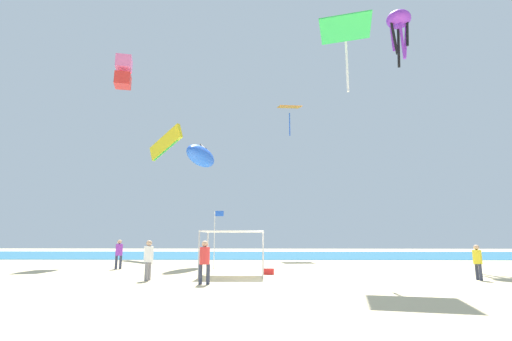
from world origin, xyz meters
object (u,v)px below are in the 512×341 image
at_px(kite_box_pink, 123,72).
at_px(person_leftmost, 205,259).
at_px(person_central, 149,257).
at_px(canopy_tent, 233,233).
at_px(kite_diamond_green, 345,32).
at_px(person_rightmost, 477,259).
at_px(kite_diamond_orange, 289,108).
at_px(cooler_box, 269,271).
at_px(person_near_tent, 119,252).
at_px(kite_octopus_purple, 399,22).
at_px(banner_flag, 215,233).
at_px(kite_inflatable_blue, 201,156).
at_px(kite_parafoil_yellow, 166,143).

bearing_deg(kite_box_pink, person_leftmost, 109.20).
bearing_deg(person_central, kite_box_pink, 34.46).
height_order(canopy_tent, kite_diamond_green, kite_diamond_green).
bearing_deg(canopy_tent, person_rightmost, -8.69).
bearing_deg(kite_diamond_orange, cooler_box, 75.54).
xyz_separation_m(canopy_tent, kite_box_pink, (-11.35, 12.16, 14.81)).
height_order(person_near_tent, person_central, person_near_tent).
distance_m(person_near_tent, person_rightmost, 20.04).
bearing_deg(cooler_box, canopy_tent, -156.15).
relative_size(person_near_tent, kite_diamond_orange, 0.50).
relative_size(person_near_tent, kite_octopus_purple, 0.37).
distance_m(person_central, cooler_box, 6.44).
bearing_deg(person_rightmost, person_central, 90.16).
xyz_separation_m(person_near_tent, person_leftmost, (6.71, -7.86, -0.01)).
xyz_separation_m(person_central, person_rightmost, (15.24, 0.56, -0.12)).
distance_m(banner_flag, kite_diamond_green, 14.60).
relative_size(person_leftmost, person_central, 0.99).
bearing_deg(person_rightmost, kite_box_pink, 56.72).
bearing_deg(kite_box_pink, kite_diamond_green, 131.16).
relative_size(kite_inflatable_blue, kite_octopus_purple, 1.04).
relative_size(kite_parafoil_yellow, kite_diamond_green, 1.13).
relative_size(cooler_box, kite_parafoil_yellow, 0.13).
height_order(kite_inflatable_blue, kite_parafoil_yellow, kite_parafoil_yellow).
distance_m(kite_diamond_orange, kite_box_pink, 17.78).
height_order(person_leftmost, kite_diamond_orange, kite_diamond_orange).
distance_m(person_leftmost, kite_diamond_green, 14.88).
height_order(person_near_tent, cooler_box, person_near_tent).
xyz_separation_m(person_near_tent, person_rightmost, (19.14, -5.94, -0.13)).
height_order(person_leftmost, person_central, person_central).
height_order(canopy_tent, banner_flag, banner_flag).
height_order(kite_diamond_orange, kite_inflatable_blue, kite_diamond_orange).
distance_m(banner_flag, kite_inflatable_blue, 6.68).
xyz_separation_m(person_rightmost, banner_flag, (-13.10, 6.49, 1.27)).
height_order(person_central, banner_flag, banner_flag).
bearing_deg(kite_octopus_purple, person_near_tent, 52.56).
bearing_deg(kite_octopus_purple, canopy_tent, 73.84).
xyz_separation_m(person_near_tent, kite_diamond_green, (13.93, -4.21, 12.48)).
bearing_deg(banner_flag, person_near_tent, -174.81).
relative_size(person_near_tent, person_rightmost, 1.13).
xyz_separation_m(person_leftmost, cooler_box, (2.74, 4.49, -0.88)).
xyz_separation_m(person_leftmost, kite_diamond_orange, (5.30, 24.06, 15.20)).
relative_size(banner_flag, kite_box_pink, 1.24).
bearing_deg(cooler_box, person_central, -150.54).
bearing_deg(kite_box_pink, kite_inflatable_blue, 136.91).
distance_m(person_central, kite_diamond_orange, 28.50).
distance_m(kite_octopus_purple, kite_parafoil_yellow, 25.30).
relative_size(person_leftmost, banner_flag, 0.49).
xyz_separation_m(cooler_box, kite_box_pink, (-13.19, 11.35, 16.81)).
height_order(person_rightmost, kite_diamond_orange, kite_diamond_orange).
height_order(person_central, person_rightmost, person_central).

